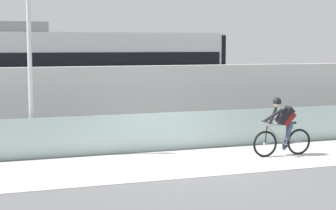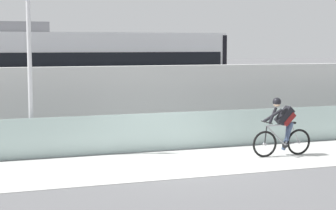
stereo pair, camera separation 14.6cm
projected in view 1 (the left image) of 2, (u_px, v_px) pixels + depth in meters
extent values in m
plane|color=slate|center=(184.00, 163.00, 14.37)|extent=(200.00, 200.00, 0.00)
cube|color=silver|center=(184.00, 163.00, 14.37)|extent=(32.00, 3.20, 0.01)
cube|color=#ADC6C1|center=(161.00, 132.00, 16.05)|extent=(32.00, 0.05, 1.09)
cube|color=silver|center=(143.00, 103.00, 17.67)|extent=(32.00, 0.36, 2.37)
cube|color=#595654|center=(123.00, 129.00, 20.12)|extent=(32.00, 0.08, 0.01)
cube|color=#595654|center=(114.00, 124.00, 21.47)|extent=(32.00, 0.08, 0.01)
cube|color=silver|center=(70.00, 76.00, 20.01)|extent=(11.00, 2.50, 3.10)
cube|color=black|center=(70.00, 67.00, 19.98)|extent=(10.56, 2.54, 1.04)
cube|color=#4C4C51|center=(71.00, 114.00, 20.16)|extent=(10.78, 2.53, 0.28)
cube|color=slate|center=(11.00, 27.00, 19.18)|extent=(2.40, 1.10, 0.36)
cube|color=#232326|center=(163.00, 115.00, 21.34)|extent=(1.40, 1.88, 0.20)
cylinder|color=black|center=(169.00, 119.00, 20.67)|extent=(0.60, 0.10, 0.60)
cylinder|color=black|center=(157.00, 114.00, 22.02)|extent=(0.60, 0.10, 0.60)
cube|color=black|center=(210.00, 74.00, 21.81)|extent=(0.16, 2.54, 2.94)
torus|color=black|center=(265.00, 144.00, 15.10)|extent=(0.72, 0.06, 0.72)
cylinder|color=#99999E|center=(265.00, 144.00, 15.10)|extent=(0.07, 0.10, 0.07)
torus|color=black|center=(299.00, 142.00, 15.44)|extent=(0.72, 0.06, 0.72)
cylinder|color=#99999E|center=(299.00, 142.00, 15.44)|extent=(0.07, 0.10, 0.07)
cylinder|color=#99999E|center=(276.00, 135.00, 15.19)|extent=(0.60, 0.04, 0.58)
cylinder|color=#99999E|center=(288.00, 134.00, 15.31)|extent=(0.22, 0.04, 0.59)
cylinder|color=#99999E|center=(279.00, 125.00, 15.19)|extent=(0.76, 0.04, 0.07)
cylinder|color=#99999E|center=(292.00, 143.00, 15.38)|extent=(0.43, 0.03, 0.09)
cylinder|color=#99999E|center=(295.00, 133.00, 15.38)|extent=(0.27, 0.02, 0.53)
cylinder|color=black|center=(266.00, 135.00, 15.08)|extent=(0.08, 0.03, 0.49)
cube|color=black|center=(292.00, 123.00, 15.31)|extent=(0.24, 0.10, 0.05)
cylinder|color=black|center=(267.00, 122.00, 15.05)|extent=(0.03, 0.58, 0.03)
cylinder|color=#262628|center=(285.00, 145.00, 15.31)|extent=(0.18, 0.02, 0.18)
cube|color=black|center=(285.00, 115.00, 15.21)|extent=(0.50, 0.28, 0.51)
cube|color=maroon|center=(288.00, 118.00, 15.25)|extent=(0.38, 0.30, 0.38)
sphere|color=beige|center=(277.00, 103.00, 15.10)|extent=(0.20, 0.20, 0.20)
sphere|color=black|center=(277.00, 102.00, 15.09)|extent=(0.23, 0.23, 0.23)
cylinder|color=black|center=(273.00, 116.00, 15.09)|extent=(0.44, 0.41, 0.41)
cylinder|color=black|center=(273.00, 116.00, 15.09)|extent=(0.44, 0.41, 0.41)
cylinder|color=#384766|center=(288.00, 136.00, 15.31)|extent=(0.29, 0.33, 0.80)
cylinder|color=#384766|center=(288.00, 131.00, 15.29)|extent=(0.29, 0.33, 0.54)
cylinder|color=gray|center=(32.00, 153.00, 15.19)|extent=(0.24, 0.24, 0.20)
cylinder|color=silver|center=(30.00, 76.00, 14.97)|extent=(0.12, 0.12, 4.20)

